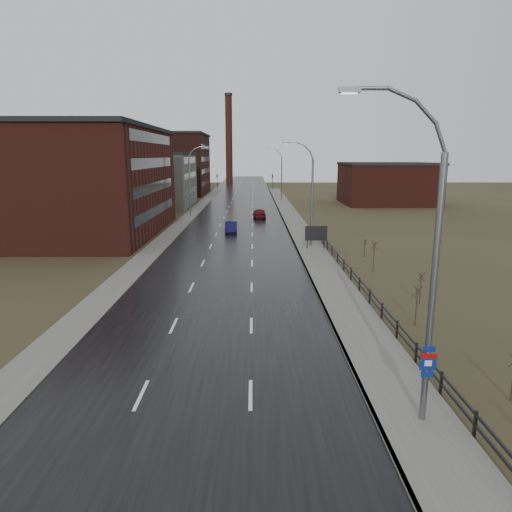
{
  "coord_description": "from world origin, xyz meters",
  "views": [
    {
      "loc": [
        2.43,
        -13.47,
        9.9
      ],
      "look_at": [
        2.62,
        17.77,
        3.0
      ],
      "focal_mm": 32.0,
      "sensor_mm": 36.0,
      "label": 1
    }
  ],
  "objects_px": {
    "streetlight_main": "(426,268)",
    "car_far": "(259,213)",
    "car_near": "(231,227)",
    "billboard": "(316,234)"
  },
  "relations": [
    {
      "from": "billboard",
      "to": "car_near",
      "type": "distance_m",
      "value": 14.75
    },
    {
      "from": "streetlight_main",
      "to": "car_far",
      "type": "height_order",
      "value": "streetlight_main"
    },
    {
      "from": "streetlight_main",
      "to": "car_near",
      "type": "xyz_separation_m",
      "value": [
        -8.95,
        43.42,
        -5.34
      ]
    },
    {
      "from": "car_near",
      "to": "car_far",
      "type": "xyz_separation_m",
      "value": [
        3.91,
        13.95,
        0.1
      ]
    },
    {
      "from": "streetlight_main",
      "to": "car_near",
      "type": "bearing_deg",
      "value": 101.65
    },
    {
      "from": "streetlight_main",
      "to": "car_far",
      "type": "xyz_separation_m",
      "value": [
        -5.04,
        57.36,
        -5.24
      ]
    },
    {
      "from": "car_far",
      "to": "car_near",
      "type": "bearing_deg",
      "value": 72.1
    },
    {
      "from": "billboard",
      "to": "car_near",
      "type": "height_order",
      "value": "billboard"
    },
    {
      "from": "streetlight_main",
      "to": "car_far",
      "type": "distance_m",
      "value": 57.82
    },
    {
      "from": "streetlight_main",
      "to": "car_far",
      "type": "relative_size",
      "value": 2.5
    }
  ]
}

